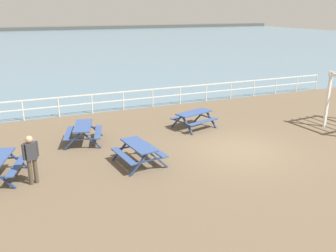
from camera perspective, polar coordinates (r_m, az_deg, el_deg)
name	(u,v)px	position (r m, az deg, el deg)	size (l,w,h in m)	color
ground_plane	(239,152)	(14.99, 11.19, -4.14)	(30.00, 24.00, 0.20)	brown
sea_band	(65,43)	(64.91, -15.94, 12.55)	(142.00, 90.00, 0.01)	slate
distant_shoreline	(44,30)	(107.63, -18.99, 14.20)	(142.00, 6.00, 1.80)	#4C4C47
seaward_railing	(167,93)	(21.30, -0.22, 5.22)	(23.07, 0.07, 1.08)	white
picnic_table_near_left	(194,116)	(17.31, 4.15, 1.59)	(2.16, 1.96, 0.80)	#334C84
picnic_table_near_right	(139,149)	(13.24, -4.64, -3.68)	(1.75, 1.99, 0.80)	#334C84
picnic_table_far_left	(83,130)	(15.74, -13.30, -0.55)	(1.91, 2.12, 0.80)	#334C84
visitor	(31,157)	(12.42, -20.88, -4.57)	(0.51, 0.32, 1.66)	#4C4233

